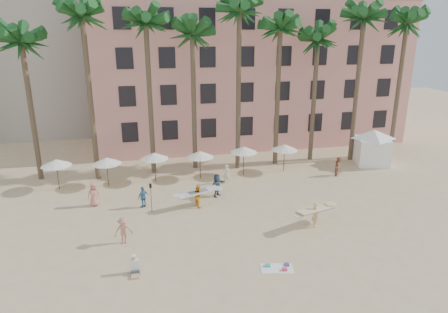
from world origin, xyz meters
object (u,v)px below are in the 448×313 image
at_px(pink_hotel, 246,72).
at_px(carrier_yellow, 316,213).
at_px(cabana, 373,144).
at_px(carrier_white, 198,195).

relative_size(pink_hotel, carrier_yellow, 11.19).
distance_m(pink_hotel, cabana, 17.22).
relative_size(cabana, carrier_yellow, 1.78).
bearing_deg(carrier_white, pink_hotel, 64.82).
bearing_deg(cabana, pink_hotel, 125.02).
height_order(carrier_yellow, carrier_white, carrier_yellow).
bearing_deg(carrier_white, carrier_yellow, -34.11).
height_order(pink_hotel, carrier_white, pink_hotel).
bearing_deg(cabana, carrier_white, -161.28).
distance_m(cabana, carrier_yellow, 15.85).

